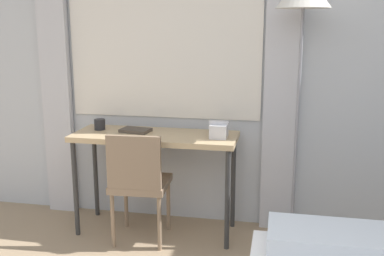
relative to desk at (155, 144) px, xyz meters
name	(u,v)px	position (x,y,z in m)	size (l,w,h in m)	color
wall_back_with_window	(224,54)	(0.47, 0.31, 0.65)	(5.54, 0.13, 2.70)	silver
desk	(155,144)	(0.00, 0.00, 0.00)	(1.23, 0.46, 0.78)	tan
desk_chair	(139,179)	(-0.07, -0.21, -0.22)	(0.42, 0.42, 0.84)	#8C7259
standing_lamp	(303,14)	(1.03, 0.00, 0.94)	(0.37, 0.37, 1.91)	#4C4C51
telephone	(219,130)	(0.48, -0.01, 0.13)	(0.14, 0.16, 0.12)	silver
book	(135,130)	(-0.16, 0.03, 0.09)	(0.24, 0.18, 0.02)	#4C4238
mug	(100,124)	(-0.46, 0.05, 0.12)	(0.08, 0.08, 0.08)	#262628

